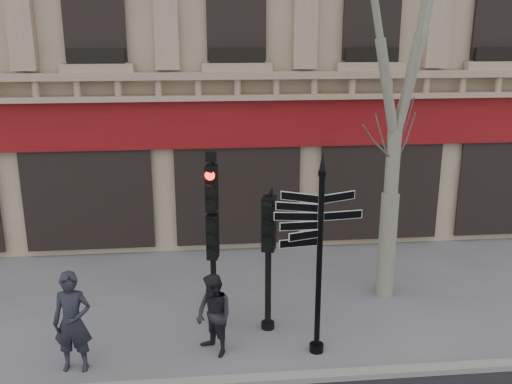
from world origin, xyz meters
The scene contains 7 objects.
ground centered at (0.00, 0.00, 0.00)m, with size 80.00×80.00×0.00m, color #5D5D62.
kerb centered at (0.00, -1.40, 0.06)m, with size 80.00×0.25×0.12m, color gray.
fingerpost centered at (1.13, -0.49, 2.65)m, with size 1.74×1.74×3.95m.
traffic_signal_main centered at (-0.80, 0.78, 2.36)m, with size 0.46×0.38×3.73m.
traffic_signal_secondary centered at (0.30, 0.49, 2.00)m, with size 0.56×0.46×2.87m.
pedestrian_a centered at (-3.36, -0.62, 0.95)m, with size 0.69×0.46×1.90m, color #20212B.
pedestrian_b centered at (-0.83, -0.36, 0.80)m, with size 0.78×0.61×1.61m, color black.
Camera 1 is at (-1.02, -10.05, 6.02)m, focal length 40.00 mm.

